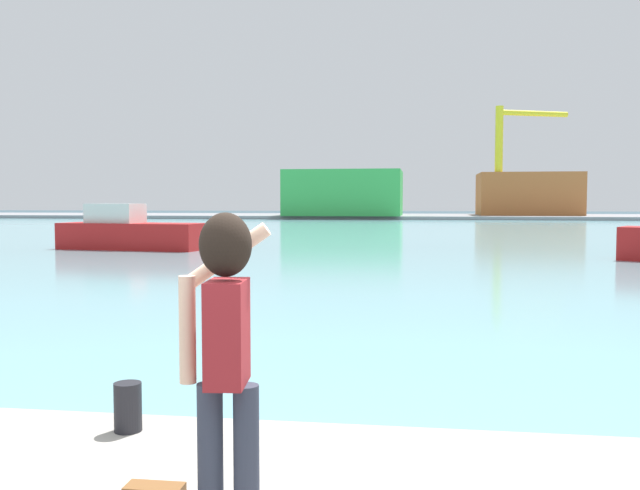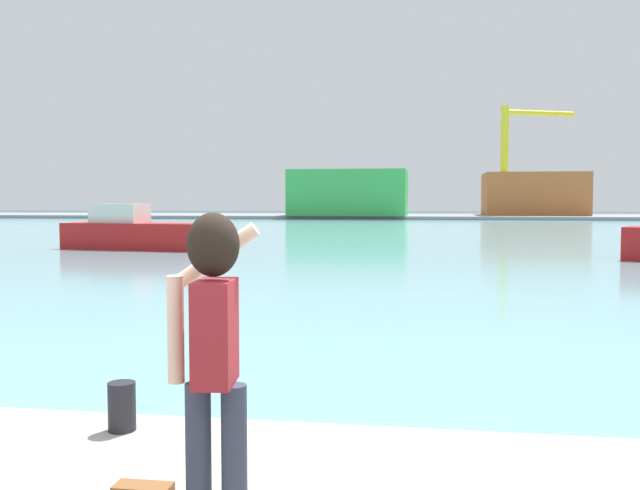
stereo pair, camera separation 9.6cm
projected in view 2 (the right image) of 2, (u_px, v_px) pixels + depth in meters
The scene contains 9 objects.
ground_plane at pixel (413, 231), 53.04m from camera, with size 220.00×220.00×0.00m, color #334751.
harbor_water at pixel (414, 230), 55.02m from camera, with size 140.00×100.00×0.02m, color #6BA8B2.
far_shore_dock at pixel (420, 216), 94.45m from camera, with size 140.00×20.00×0.44m, color gray.
person_photographer at pixel (213, 339), 3.71m from camera, with size 0.53×0.55×1.74m.
harbor_bollard at pixel (122, 406), 5.44m from camera, with size 0.22×0.22×0.38m, color black.
boat_moored at pixel (134, 232), 32.80m from camera, with size 7.16×3.03×2.15m.
warehouse_left at pixel (350, 193), 90.92m from camera, with size 14.83×11.48×5.83m, color green.
warehouse_right at pixel (534, 194), 92.81m from camera, with size 12.97×9.93×5.61m, color #B26633.
port_crane at pixel (513, 149), 89.28m from camera, with size 9.64×4.60×14.02m.
Camera 2 is at (1.13, -3.47, 2.28)m, focal length 39.04 mm.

